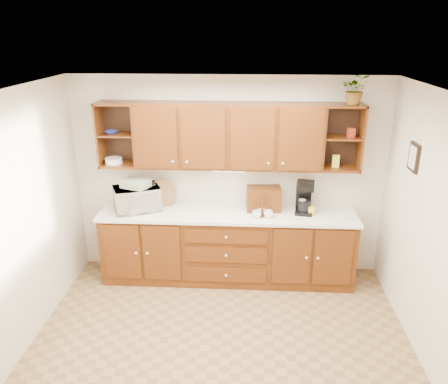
# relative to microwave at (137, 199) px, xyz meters

# --- Properties ---
(floor) EXTENTS (4.00, 4.00, 0.00)m
(floor) POSITION_rel_microwave_xyz_m (1.15, -1.46, -1.09)
(floor) COLOR olive
(floor) RESTS_ON ground
(ceiling) EXTENTS (4.00, 4.00, 0.00)m
(ceiling) POSITION_rel_microwave_xyz_m (1.15, -1.46, 1.51)
(ceiling) COLOR white
(ceiling) RESTS_ON back_wall
(back_wall) EXTENTS (4.00, 0.00, 4.00)m
(back_wall) POSITION_rel_microwave_xyz_m (1.15, 0.29, 0.21)
(back_wall) COLOR beige
(back_wall) RESTS_ON floor
(left_wall) EXTENTS (0.00, 3.50, 3.50)m
(left_wall) POSITION_rel_microwave_xyz_m (-0.85, -1.46, 0.21)
(left_wall) COLOR beige
(left_wall) RESTS_ON floor
(right_wall) EXTENTS (0.00, 3.50, 3.50)m
(right_wall) POSITION_rel_microwave_xyz_m (3.15, -1.46, 0.21)
(right_wall) COLOR beige
(right_wall) RESTS_ON floor
(base_cabinets) EXTENTS (3.20, 0.60, 0.90)m
(base_cabinets) POSITION_rel_microwave_xyz_m (1.15, -0.01, -0.64)
(base_cabinets) COLOR #351906
(base_cabinets) RESTS_ON floor
(countertop) EXTENTS (3.24, 0.64, 0.04)m
(countertop) POSITION_rel_microwave_xyz_m (1.15, -0.02, -0.17)
(countertop) COLOR silver
(countertop) RESTS_ON base_cabinets
(upper_cabinets) EXTENTS (3.20, 0.33, 0.80)m
(upper_cabinets) POSITION_rel_microwave_xyz_m (1.16, 0.13, 0.80)
(upper_cabinets) COLOR #351906
(upper_cabinets) RESTS_ON back_wall
(undercabinet_light) EXTENTS (0.40, 0.05, 0.02)m
(undercabinet_light) POSITION_rel_microwave_xyz_m (1.15, 0.07, 0.38)
(undercabinet_light) COLOR white
(undercabinet_light) RESTS_ON upper_cabinets
(framed_picture) EXTENTS (0.03, 0.24, 0.30)m
(framed_picture) POSITION_rel_microwave_xyz_m (3.13, -0.56, 0.76)
(framed_picture) COLOR black
(framed_picture) RESTS_ON right_wall
(wicker_basket) EXTENTS (0.26, 0.26, 0.14)m
(wicker_basket) POSITION_rel_microwave_xyz_m (-0.14, -0.03, -0.08)
(wicker_basket) COLOR #9F6E42
(wicker_basket) RESTS_ON countertop
(microwave) EXTENTS (0.66, 0.57, 0.31)m
(microwave) POSITION_rel_microwave_xyz_m (0.00, 0.00, 0.00)
(microwave) COLOR beige
(microwave) RESTS_ON countertop
(towel_stack) EXTENTS (0.39, 0.34, 0.10)m
(towel_stack) POSITION_rel_microwave_xyz_m (0.00, 0.00, 0.20)
(towel_stack) COLOR #E1C569
(towel_stack) RESTS_ON microwave
(wine_bottle) EXTENTS (0.08, 0.08, 0.31)m
(wine_bottle) POSITION_rel_microwave_xyz_m (0.19, 0.10, 0.00)
(wine_bottle) COLOR #113317
(wine_bottle) RESTS_ON countertop
(woven_tray) EXTENTS (0.36, 0.17, 0.35)m
(woven_tray) POSITION_rel_microwave_xyz_m (0.29, 0.17, -0.15)
(woven_tray) COLOR #9F6E42
(woven_tray) RESTS_ON countertop
(bread_box) EXTENTS (0.44, 0.29, 0.30)m
(bread_box) POSITION_rel_microwave_xyz_m (1.60, 0.10, -0.01)
(bread_box) COLOR #351906
(bread_box) RESTS_ON countertop
(mug_tree) EXTENTS (0.29, 0.28, 0.31)m
(mug_tree) POSITION_rel_microwave_xyz_m (1.58, -0.11, -0.11)
(mug_tree) COLOR #351906
(mug_tree) RESTS_ON countertop
(canister_red) EXTENTS (0.15, 0.15, 0.13)m
(canister_red) POSITION_rel_microwave_xyz_m (1.66, 0.04, -0.09)
(canister_red) COLOR #A22917
(canister_red) RESTS_ON countertop
(canister_white) EXTENTS (0.10, 0.10, 0.18)m
(canister_white) POSITION_rel_microwave_xyz_m (2.08, 0.00, -0.06)
(canister_white) COLOR white
(canister_white) RESTS_ON countertop
(canister_yellow) EXTENTS (0.12, 0.12, 0.11)m
(canister_yellow) POSITION_rel_microwave_xyz_m (2.19, -0.03, -0.10)
(canister_yellow) COLOR yellow
(canister_yellow) RESTS_ON countertop
(coffee_maker) EXTENTS (0.25, 0.31, 0.40)m
(coffee_maker) POSITION_rel_microwave_xyz_m (2.11, 0.06, 0.04)
(coffee_maker) COLOR black
(coffee_maker) RESTS_ON countertop
(bowl_stack) EXTENTS (0.20, 0.20, 0.04)m
(bowl_stack) POSITION_rel_microwave_xyz_m (-0.29, 0.11, 0.82)
(bowl_stack) COLOR navy
(bowl_stack) RESTS_ON upper_cabinets
(plate_stack) EXTENTS (0.21, 0.21, 0.07)m
(plate_stack) POSITION_rel_microwave_xyz_m (-0.29, 0.11, 0.46)
(plate_stack) COLOR white
(plate_stack) RESTS_ON upper_cabinets
(pantry_box_yellow) EXTENTS (0.10, 0.08, 0.15)m
(pantry_box_yellow) POSITION_rel_microwave_xyz_m (2.47, 0.12, 0.50)
(pantry_box_yellow) COLOR yellow
(pantry_box_yellow) RESTS_ON upper_cabinets
(pantry_box_red) EXTENTS (0.09, 0.08, 0.11)m
(pantry_box_red) POSITION_rel_microwave_xyz_m (2.61, 0.09, 0.86)
(pantry_box_red) COLOR #A22917
(pantry_box_red) RESTS_ON upper_cabinets
(potted_plant) EXTENTS (0.35, 0.32, 0.35)m
(potted_plant) POSITION_rel_microwave_xyz_m (2.60, 0.07, 1.37)
(potted_plant) COLOR #999999
(potted_plant) RESTS_ON upper_cabinets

